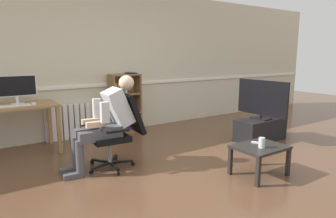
% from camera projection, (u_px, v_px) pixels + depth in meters
% --- Properties ---
extents(ground_plane, '(18.00, 18.00, 0.00)m').
position_uv_depth(ground_plane, '(196.00, 175.00, 3.72)').
color(ground_plane, brown).
extents(back_wall, '(12.00, 0.13, 2.70)m').
position_uv_depth(back_wall, '(108.00, 62.00, 5.63)').
color(back_wall, beige).
rests_on(back_wall, ground_plane).
extents(computer_desk, '(1.16, 0.67, 0.76)m').
position_uv_depth(computer_desk, '(15.00, 112.00, 4.41)').
color(computer_desk, '#9E7547').
rests_on(computer_desk, ground_plane).
extents(imac_monitor, '(0.58, 0.14, 0.43)m').
position_uv_depth(imac_monitor, '(16.00, 87.00, 4.44)').
color(imac_monitor, silver).
rests_on(imac_monitor, computer_desk).
extents(keyboard, '(0.43, 0.12, 0.02)m').
position_uv_depth(keyboard, '(14.00, 106.00, 4.26)').
color(keyboard, white).
rests_on(keyboard, computer_desk).
extents(computer_mouse, '(0.06, 0.10, 0.03)m').
position_uv_depth(computer_mouse, '(34.00, 103.00, 4.42)').
color(computer_mouse, white).
rests_on(computer_mouse, computer_desk).
extents(bookshelf, '(0.58, 0.29, 1.15)m').
position_uv_depth(bookshelf, '(123.00, 104.00, 5.72)').
color(bookshelf, brown).
rests_on(bookshelf, ground_plane).
extents(radiator, '(0.78, 0.08, 0.62)m').
position_uv_depth(radiator, '(68.00, 122.00, 5.27)').
color(radiator, white).
rests_on(radiator, ground_plane).
extents(office_chair, '(0.78, 0.62, 0.98)m').
position_uv_depth(office_chair, '(120.00, 128.00, 3.96)').
color(office_chair, black).
rests_on(office_chair, ground_plane).
extents(person_seated, '(1.00, 0.41, 1.22)m').
position_uv_depth(person_seated, '(106.00, 120.00, 3.85)').
color(person_seated, '#4C4C51').
rests_on(person_seated, ground_plane).
extents(tv_stand, '(0.92, 0.43, 0.38)m').
position_uv_depth(tv_stand, '(260.00, 129.00, 5.22)').
color(tv_stand, black).
rests_on(tv_stand, ground_plane).
extents(tv_screen, '(0.21, 1.00, 0.67)m').
position_uv_depth(tv_screen, '(262.00, 99.00, 5.12)').
color(tv_screen, black).
rests_on(tv_screen, tv_stand).
extents(coffee_table, '(0.63, 0.49, 0.38)m').
position_uv_depth(coffee_table, '(260.00, 150.00, 3.68)').
color(coffee_table, black).
rests_on(coffee_table, ground_plane).
extents(drinking_glass, '(0.08, 0.08, 0.13)m').
position_uv_depth(drinking_glass, '(262.00, 143.00, 3.58)').
color(drinking_glass, silver).
rests_on(drinking_glass, coffee_table).
extents(spare_remote, '(0.11, 0.15, 0.02)m').
position_uv_depth(spare_remote, '(257.00, 143.00, 3.77)').
color(spare_remote, white).
rests_on(spare_remote, coffee_table).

